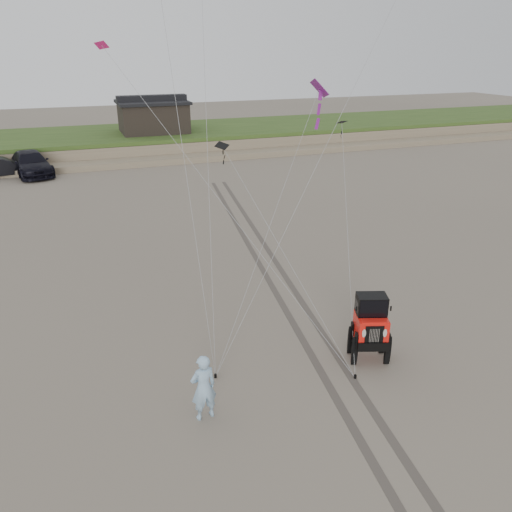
% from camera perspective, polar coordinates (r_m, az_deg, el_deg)
% --- Properties ---
extents(ground, '(160.00, 160.00, 0.00)m').
position_cam_1_polar(ground, '(15.89, 5.31, -12.46)').
color(ground, '#6B6054').
rests_on(ground, ground).
extents(dune_ridge, '(160.00, 14.25, 1.73)m').
position_cam_1_polar(dune_ridge, '(50.14, -13.87, 12.55)').
color(dune_ridge, '#7A6B54').
rests_on(dune_ridge, ground).
extents(cabin, '(6.40, 5.40, 3.35)m').
position_cam_1_polar(cabin, '(49.59, -11.69, 15.45)').
color(cabin, black).
rests_on(cabin, dune_ridge).
extents(truck_c, '(3.73, 6.42, 1.75)m').
position_cam_1_polar(truck_c, '(42.80, -24.32, 9.62)').
color(truck_c, black).
rests_on(truck_c, ground).
extents(jeep, '(3.44, 5.07, 1.74)m').
position_cam_1_polar(jeep, '(16.09, 12.88, -8.80)').
color(jeep, '#FF1A12').
rests_on(jeep, ground).
extents(man, '(0.76, 0.55, 1.93)m').
position_cam_1_polar(man, '(13.48, -6.02, -14.71)').
color(man, '#95C1E7').
rests_on(man, ground).
extents(kite_flock, '(11.38, 5.79, 9.14)m').
position_cam_1_polar(kite_flock, '(21.26, 3.55, 23.27)').
color(kite_flock, black).
rests_on(kite_flock, ground).
extents(stake_main, '(0.08, 0.08, 0.12)m').
position_cam_1_polar(stake_main, '(15.38, -4.66, -13.49)').
color(stake_main, black).
rests_on(stake_main, ground).
extents(stake_aux, '(0.08, 0.08, 0.12)m').
position_cam_1_polar(stake_aux, '(15.59, 11.27, -13.37)').
color(stake_aux, black).
rests_on(stake_aux, ground).
extents(tire_tracks, '(5.22, 29.74, 0.01)m').
position_cam_1_polar(tire_tracks, '(23.01, 1.24, -0.65)').
color(tire_tracks, '#4C443D').
rests_on(tire_tracks, ground).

